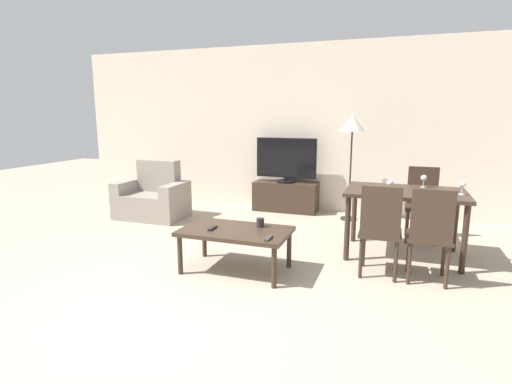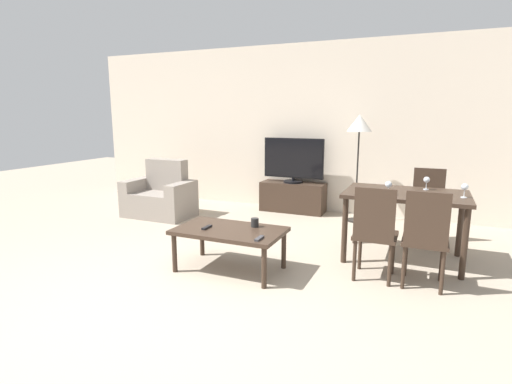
{
  "view_description": "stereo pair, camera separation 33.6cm",
  "coord_description": "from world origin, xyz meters",
  "px_view_note": "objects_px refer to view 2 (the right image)",
  "views": [
    {
      "loc": [
        1.72,
        -2.51,
        1.59
      ],
      "look_at": [
        0.13,
        2.0,
        0.65
      ],
      "focal_mm": 28.0,
      "sensor_mm": 36.0,
      "label": 1
    },
    {
      "loc": [
        2.03,
        -2.38,
        1.59
      ],
      "look_at": [
        0.13,
        2.0,
        0.65
      ],
      "focal_mm": 28.0,
      "sensor_mm": 36.0,
      "label": 2
    }
  ],
  "objects_px": {
    "wine_glass_center": "(465,188)",
    "armchair": "(161,197)",
    "floor_lamp": "(359,128)",
    "cup_white_near": "(255,223)",
    "coffee_table": "(230,233)",
    "wine_glass_right": "(388,185)",
    "remote_secondary": "(259,238)",
    "tv_stand": "(293,197)",
    "remote_primary": "(207,227)",
    "wine_glass_left": "(427,181)",
    "dining_chair_far": "(427,203)",
    "tv": "(294,160)",
    "dining_table": "(406,201)",
    "dining_chair_near_right": "(426,235)",
    "dining_chair_near": "(375,230)"
  },
  "relations": [
    {
      "from": "coffee_table",
      "to": "wine_glass_right",
      "type": "height_order",
      "value": "wine_glass_right"
    },
    {
      "from": "armchair",
      "to": "wine_glass_left",
      "type": "distance_m",
      "value": 3.88
    },
    {
      "from": "coffee_table",
      "to": "wine_glass_left",
      "type": "relative_size",
      "value": 7.5
    },
    {
      "from": "dining_table",
      "to": "wine_glass_left",
      "type": "relative_size",
      "value": 8.69
    },
    {
      "from": "armchair",
      "to": "coffee_table",
      "type": "height_order",
      "value": "armchair"
    },
    {
      "from": "floor_lamp",
      "to": "cup_white_near",
      "type": "distance_m",
      "value": 2.54
    },
    {
      "from": "tv",
      "to": "cup_white_near",
      "type": "xyz_separation_m",
      "value": [
        0.41,
        -2.5,
        -0.36
      ]
    },
    {
      "from": "cup_white_near",
      "to": "wine_glass_right",
      "type": "relative_size",
      "value": 0.63
    },
    {
      "from": "dining_chair_near",
      "to": "wine_glass_right",
      "type": "height_order",
      "value": "dining_chair_near"
    },
    {
      "from": "dining_chair_far",
      "to": "wine_glass_left",
      "type": "relative_size",
      "value": 6.35
    },
    {
      "from": "dining_chair_near",
      "to": "floor_lamp",
      "type": "bearing_deg",
      "value": 104.04
    },
    {
      "from": "floor_lamp",
      "to": "remote_secondary",
      "type": "xyz_separation_m",
      "value": [
        -0.44,
        -2.65,
        -0.93
      ]
    },
    {
      "from": "tv",
      "to": "remote_secondary",
      "type": "bearing_deg",
      "value": -77.83
    },
    {
      "from": "remote_primary",
      "to": "wine_glass_left",
      "type": "xyz_separation_m",
      "value": [
        2.02,
        1.37,
        0.41
      ]
    },
    {
      "from": "floor_lamp",
      "to": "remote_primary",
      "type": "relative_size",
      "value": 10.55
    },
    {
      "from": "cup_white_near",
      "to": "floor_lamp",
      "type": "bearing_deg",
      "value": 74.25
    },
    {
      "from": "dining_table",
      "to": "floor_lamp",
      "type": "height_order",
      "value": "floor_lamp"
    },
    {
      "from": "armchair",
      "to": "dining_chair_far",
      "type": "height_order",
      "value": "dining_chair_far"
    },
    {
      "from": "coffee_table",
      "to": "remote_secondary",
      "type": "height_order",
      "value": "remote_secondary"
    },
    {
      "from": "tv",
      "to": "dining_chair_near_right",
      "type": "relative_size",
      "value": 1.07
    },
    {
      "from": "wine_glass_left",
      "to": "wine_glass_center",
      "type": "xyz_separation_m",
      "value": [
        0.36,
        -0.32,
        0.0
      ]
    },
    {
      "from": "armchair",
      "to": "dining_chair_near_right",
      "type": "xyz_separation_m",
      "value": [
        3.86,
        -1.26,
        0.21
      ]
    },
    {
      "from": "tv",
      "to": "remote_secondary",
      "type": "relative_size",
      "value": 6.63
    },
    {
      "from": "wine_glass_center",
      "to": "armchair",
      "type": "bearing_deg",
      "value": 171.92
    },
    {
      "from": "tv_stand",
      "to": "wine_glass_center",
      "type": "distance_m",
      "value": 2.97
    },
    {
      "from": "coffee_table",
      "to": "wine_glass_right",
      "type": "xyz_separation_m",
      "value": [
        1.44,
        0.81,
        0.47
      ]
    },
    {
      "from": "tv_stand",
      "to": "dining_chair_near_right",
      "type": "xyz_separation_m",
      "value": [
        2.03,
        -2.35,
        0.27
      ]
    },
    {
      "from": "wine_glass_right",
      "to": "coffee_table",
      "type": "bearing_deg",
      "value": -150.66
    },
    {
      "from": "floor_lamp",
      "to": "remote_secondary",
      "type": "bearing_deg",
      "value": -99.36
    },
    {
      "from": "cup_white_near",
      "to": "wine_glass_right",
      "type": "xyz_separation_m",
      "value": [
        1.23,
        0.64,
        0.37
      ]
    },
    {
      "from": "dining_chair_near",
      "to": "wine_glass_center",
      "type": "distance_m",
      "value": 1.07
    },
    {
      "from": "dining_chair_near_right",
      "to": "tv",
      "type": "bearing_deg",
      "value": 130.87
    },
    {
      "from": "tv_stand",
      "to": "coffee_table",
      "type": "xyz_separation_m",
      "value": [
        0.2,
        -2.67,
        0.15
      ]
    },
    {
      "from": "dining_chair_near_right",
      "to": "wine_glass_left",
      "type": "xyz_separation_m",
      "value": [
        -0.03,
        0.98,
        0.35
      ]
    },
    {
      "from": "coffee_table",
      "to": "remote_secondary",
      "type": "bearing_deg",
      "value": -25.39
    },
    {
      "from": "tv_stand",
      "to": "wine_glass_left",
      "type": "xyz_separation_m",
      "value": [
        2.0,
        -1.38,
        0.62
      ]
    },
    {
      "from": "dining_chair_near_right",
      "to": "remote_primary",
      "type": "relative_size",
      "value": 6.18
    },
    {
      "from": "tv_stand",
      "to": "floor_lamp",
      "type": "bearing_deg",
      "value": -11.4
    },
    {
      "from": "tv",
      "to": "tv_stand",
      "type": "bearing_deg",
      "value": 90.0
    },
    {
      "from": "wine_glass_left",
      "to": "wine_glass_center",
      "type": "distance_m",
      "value": 0.48
    },
    {
      "from": "dining_table",
      "to": "floor_lamp",
      "type": "xyz_separation_m",
      "value": [
        -0.76,
        1.42,
        0.72
      ]
    },
    {
      "from": "wine_glass_right",
      "to": "cup_white_near",
      "type": "bearing_deg",
      "value": -152.68
    },
    {
      "from": "coffee_table",
      "to": "dining_chair_far",
      "type": "relative_size",
      "value": 1.18
    },
    {
      "from": "tv_stand",
      "to": "dining_table",
      "type": "bearing_deg",
      "value": -41.93
    },
    {
      "from": "floor_lamp",
      "to": "wine_glass_right",
      "type": "distance_m",
      "value": 1.83
    },
    {
      "from": "dining_chair_near_right",
      "to": "wine_glass_left",
      "type": "distance_m",
      "value": 1.04
    },
    {
      "from": "armchair",
      "to": "tv",
      "type": "height_order",
      "value": "tv"
    },
    {
      "from": "tv",
      "to": "cup_white_near",
      "type": "distance_m",
      "value": 2.55
    },
    {
      "from": "armchair",
      "to": "dining_chair_far",
      "type": "distance_m",
      "value": 3.87
    },
    {
      "from": "remote_secondary",
      "to": "wine_glass_right",
      "type": "xyz_separation_m",
      "value": [
        1.03,
        1.01,
        0.41
      ]
    }
  ]
}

